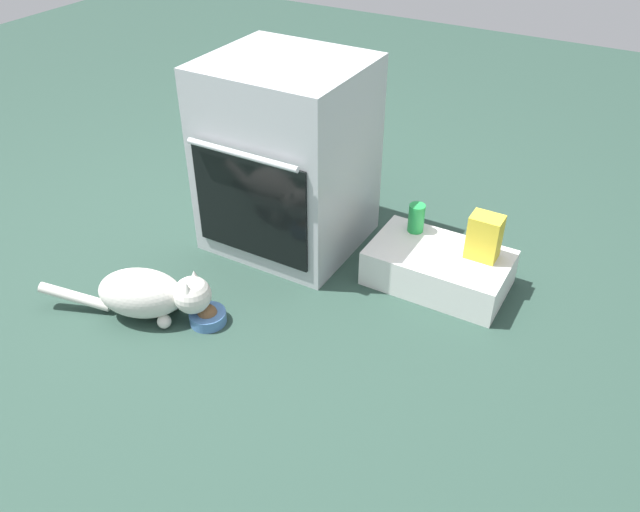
% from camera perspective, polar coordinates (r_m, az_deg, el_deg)
% --- Properties ---
extents(ground, '(8.00, 8.00, 0.00)m').
position_cam_1_polar(ground, '(2.61, -7.87, -2.65)').
color(ground, '#284238').
extents(oven, '(0.61, 0.60, 0.80)m').
position_cam_1_polar(oven, '(2.68, -2.93, 8.80)').
color(oven, '#B7BABF').
rests_on(oven, ground).
extents(pantry_cabinet, '(0.54, 0.33, 0.15)m').
position_cam_1_polar(pantry_cabinet, '(2.60, 10.45, -1.02)').
color(pantry_cabinet, white).
rests_on(pantry_cabinet, ground).
extents(food_bowl, '(0.14, 0.14, 0.08)m').
position_cam_1_polar(food_bowl, '(2.44, -9.93, -5.27)').
color(food_bowl, '#4C7AB7').
rests_on(food_bowl, ground).
extents(cat, '(0.64, 0.31, 0.21)m').
position_cam_1_polar(cat, '(2.45, -14.87, -3.25)').
color(cat, silver).
rests_on(cat, ground).
extents(snack_bag, '(0.12, 0.09, 0.18)m').
position_cam_1_polar(snack_bag, '(2.52, 14.37, 1.65)').
color(snack_bag, yellow).
rests_on(snack_bag, pantry_cabinet).
extents(soda_can, '(0.07, 0.07, 0.12)m').
position_cam_1_polar(soda_can, '(2.64, 8.54, 3.35)').
color(soda_can, green).
rests_on(soda_can, pantry_cabinet).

